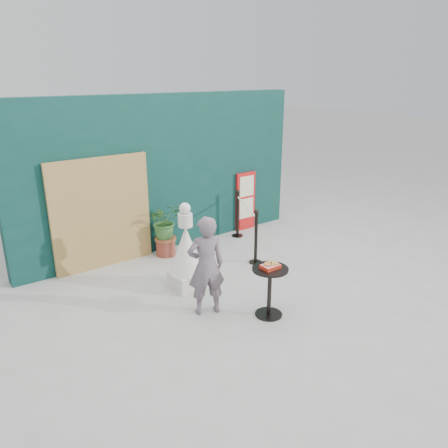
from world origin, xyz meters
TOP-DOWN VIEW (x-y plane):
  - ground at (0.00, 0.00)m, footprint 60.00×60.00m
  - back_wall at (0.00, 3.15)m, footprint 6.00×0.30m
  - bamboo_fence at (-1.40, 2.94)m, footprint 1.80×0.08m
  - woman at (-0.86, 0.48)m, footprint 0.63×0.51m
  - menu_board at (1.90, 2.95)m, footprint 0.50×0.07m
  - statue at (-0.67, 1.32)m, footprint 0.57×0.57m
  - cafe_table at (-0.18, -0.13)m, footprint 0.52×0.52m
  - food_basket at (-0.18, -0.13)m, footprint 0.26×0.19m
  - planter at (-0.28, 2.72)m, footprint 0.61×0.53m
  - stanchion_barrier at (1.17, 2.05)m, footprint 0.84×1.54m

SIDE VIEW (x-z plane):
  - ground at x=0.00m, z-range 0.00..0.00m
  - stanchion_barrier at x=1.17m, z-range -0.02..1.01m
  - cafe_table at x=-0.18m, z-range 0.12..0.87m
  - statue at x=-0.67m, z-range -0.13..1.32m
  - planter at x=-0.28m, z-range 0.08..1.12m
  - menu_board at x=1.90m, z-range 0.00..1.30m
  - woman at x=-0.86m, z-range 0.00..1.49m
  - food_basket at x=-0.18m, z-range 0.73..0.84m
  - bamboo_fence at x=-1.40m, z-range 0.00..2.00m
  - back_wall at x=0.00m, z-range 0.00..3.00m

